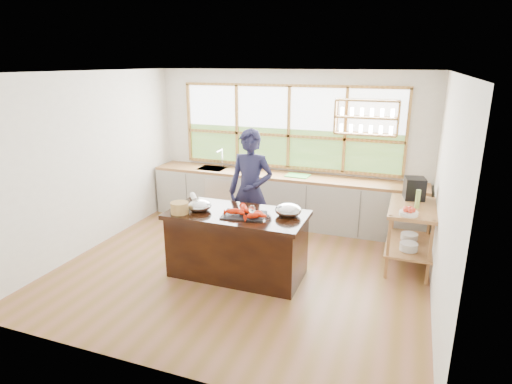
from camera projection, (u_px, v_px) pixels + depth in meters
The scene contains 18 objects.
ground_plane at pixel (243, 268), 6.11m from camera, with size 5.00×5.00×0.00m, color #915A3F.
room_shell at pixel (257, 141), 6.05m from camera, with size 5.02×4.52×2.71m.
back_counter at pixel (282, 198), 7.73m from camera, with size 4.90×0.63×0.90m.
right_shelf_unit at pixel (411, 226), 6.01m from camera, with size 0.62×1.10×0.90m.
island at pixel (237, 244), 5.80m from camera, with size 1.85×0.90×0.90m.
cook at pixel (251, 192), 6.40m from camera, with size 0.69×0.45×1.90m, color #1C1C3A.
potted_plant at pixel (246, 163), 7.85m from camera, with size 0.14×0.09×0.26m, color slate.
cutting_board at pixel (298, 176), 7.50m from camera, with size 0.40×0.30×0.01m, color green.
espresso_machine at pixel (414, 188), 6.21m from camera, with size 0.28×0.30×0.32m, color black.
wine_bottle at pixel (418, 199), 5.82m from camera, with size 0.06×0.06×0.26m, color #8EAE50.
fruit_bowl at pixel (409, 212), 5.58m from camera, with size 0.24×0.24×0.11m.
slate_board at pixel (244, 215), 5.57m from camera, with size 0.55×0.40×0.02m, color black.
lobster_pile at pixel (245, 212), 5.54m from camera, with size 0.52×0.44×0.08m.
mixing_bowl_left at pixel (200, 206), 5.75m from camera, with size 0.32×0.32×0.15m, color #BABDC1.
mixing_bowl_right at pixel (288, 210), 5.55m from camera, with size 0.35×0.35×0.17m, color #BABDC1.
wine_glass at pixel (252, 210), 5.31m from camera, with size 0.08×0.08×0.22m.
wicker_basket at pixel (180, 208), 5.64m from camera, with size 0.24×0.24×0.15m, color #B49248.
parchment_roll at pixel (194, 198), 6.17m from camera, with size 0.08×0.08×0.30m, color silver.
Camera 1 is at (2.09, -5.12, 2.82)m, focal length 30.00 mm.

